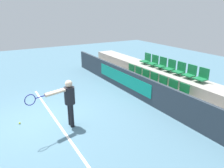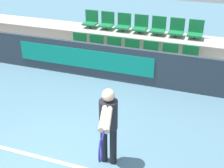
# 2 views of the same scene
# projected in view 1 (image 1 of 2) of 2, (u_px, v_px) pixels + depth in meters

# --- Properties ---
(ground_plane) EXTENTS (30.00, 30.00, 0.00)m
(ground_plane) POSITION_uv_depth(u_px,v_px,m) (45.00, 121.00, 7.49)
(ground_plane) COLOR slate
(court_baseline) EXTENTS (6.11, 0.08, 0.01)m
(court_baseline) POSITION_uv_depth(u_px,v_px,m) (55.00, 118.00, 7.65)
(court_baseline) COLOR white
(court_baseline) RESTS_ON ground
(barrier_wall) EXTENTS (12.28, 0.14, 1.03)m
(barrier_wall) POSITION_uv_depth(u_px,v_px,m) (139.00, 87.00, 9.24)
(barrier_wall) COLOR #2D3842
(barrier_wall) RESTS_ON ground
(bleacher_tier_front) EXTENTS (11.88, 1.00, 0.47)m
(bleacher_tier_front) POSITION_uv_depth(u_px,v_px,m) (149.00, 91.00, 9.59)
(bleacher_tier_front) COLOR #ADA89E
(bleacher_tier_front) RESTS_ON ground
(bleacher_tier_middle) EXTENTS (11.88, 1.00, 0.94)m
(bleacher_tier_middle) POSITION_uv_depth(u_px,v_px,m) (167.00, 82.00, 9.99)
(bleacher_tier_middle) COLOR #ADA89E
(bleacher_tier_middle) RESTS_ON ground
(stadium_chair_0) EXTENTS (0.45, 0.38, 0.55)m
(stadium_chair_0) POSITION_uv_depth(u_px,v_px,m) (130.00, 71.00, 10.89)
(stadium_chair_0) COLOR #333333
(stadium_chair_0) RESTS_ON bleacher_tier_front
(stadium_chair_1) EXTENTS (0.45, 0.38, 0.55)m
(stadium_chair_1) POSITION_uv_depth(u_px,v_px,m) (137.00, 74.00, 10.43)
(stadium_chair_1) COLOR #333333
(stadium_chair_1) RESTS_ON bleacher_tier_front
(stadium_chair_2) EXTENTS (0.45, 0.38, 0.55)m
(stadium_chair_2) POSITION_uv_depth(u_px,v_px,m) (144.00, 77.00, 9.96)
(stadium_chair_2) COLOR #333333
(stadium_chair_2) RESTS_ON bleacher_tier_front
(stadium_chair_3) EXTENTS (0.45, 0.38, 0.55)m
(stadium_chair_3) POSITION_uv_depth(u_px,v_px,m) (152.00, 80.00, 9.50)
(stadium_chair_3) COLOR #333333
(stadium_chair_3) RESTS_ON bleacher_tier_front
(stadium_chair_4) EXTENTS (0.45, 0.38, 0.55)m
(stadium_chair_4) POSITION_uv_depth(u_px,v_px,m) (161.00, 84.00, 9.03)
(stadium_chair_4) COLOR #333333
(stadium_chair_4) RESTS_ON bleacher_tier_front
(stadium_chair_5) EXTENTS (0.45, 0.38, 0.55)m
(stadium_chair_5) POSITION_uv_depth(u_px,v_px,m) (171.00, 88.00, 8.57)
(stadium_chair_5) COLOR #333333
(stadium_chair_5) RESTS_ON bleacher_tier_front
(stadium_chair_6) EXTENTS (0.45, 0.38, 0.55)m
(stadium_chair_6) POSITION_uv_depth(u_px,v_px,m) (182.00, 92.00, 8.10)
(stadium_chair_6) COLOR #333333
(stadium_chair_6) RESTS_ON bleacher_tier_front
(stadium_chair_7) EXTENTS (0.45, 0.38, 0.55)m
(stadium_chair_7) POSITION_uv_depth(u_px,v_px,m) (146.00, 59.00, 11.21)
(stadium_chair_7) COLOR #333333
(stadium_chair_7) RESTS_ON bleacher_tier_middle
(stadium_chair_8) EXTENTS (0.45, 0.38, 0.55)m
(stadium_chair_8) POSITION_uv_depth(u_px,v_px,m) (154.00, 62.00, 10.75)
(stadium_chair_8) COLOR #333333
(stadium_chair_8) RESTS_ON bleacher_tier_middle
(stadium_chair_9) EXTENTS (0.45, 0.38, 0.55)m
(stadium_chair_9) POSITION_uv_depth(u_px,v_px,m) (161.00, 64.00, 10.28)
(stadium_chair_9) COLOR #333333
(stadium_chair_9) RESTS_ON bleacher_tier_middle
(stadium_chair_10) EXTENTS (0.45, 0.38, 0.55)m
(stadium_chair_10) POSITION_uv_depth(u_px,v_px,m) (170.00, 67.00, 9.82)
(stadium_chair_10) COLOR #333333
(stadium_chair_10) RESTS_ON bleacher_tier_middle
(stadium_chair_11) EXTENTS (0.45, 0.38, 0.55)m
(stadium_chair_11) POSITION_uv_depth(u_px,v_px,m) (180.00, 70.00, 9.36)
(stadium_chair_11) COLOR #333333
(stadium_chair_11) RESTS_ON bleacher_tier_middle
(stadium_chair_12) EXTENTS (0.45, 0.38, 0.55)m
(stadium_chair_12) POSITION_uv_depth(u_px,v_px,m) (190.00, 73.00, 8.89)
(stadium_chair_12) COLOR #333333
(stadium_chair_12) RESTS_ON bleacher_tier_middle
(stadium_chair_13) EXTENTS (0.45, 0.38, 0.55)m
(stadium_chair_13) POSITION_uv_depth(u_px,v_px,m) (202.00, 76.00, 8.43)
(stadium_chair_13) COLOR #333333
(stadium_chair_13) RESTS_ON bleacher_tier_middle
(tennis_player) EXTENTS (0.55, 1.55, 1.57)m
(tennis_player) POSITION_uv_depth(u_px,v_px,m) (68.00, 99.00, 6.82)
(tennis_player) COLOR black
(tennis_player) RESTS_ON ground
(tennis_ball) EXTENTS (0.07, 0.07, 0.07)m
(tennis_ball) POSITION_uv_depth(u_px,v_px,m) (20.00, 123.00, 7.27)
(tennis_ball) COLOR #CCDB33
(tennis_ball) RESTS_ON ground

